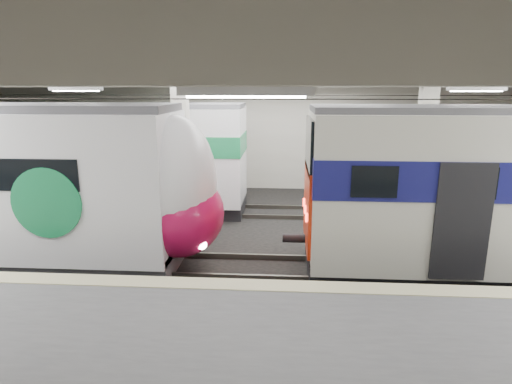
{
  "coord_description": "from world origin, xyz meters",
  "views": [
    {
      "loc": [
        0.46,
        -11.17,
        4.99
      ],
      "look_at": [
        -0.35,
        1.0,
        2.0
      ],
      "focal_mm": 30.0,
      "sensor_mm": 36.0,
      "label": 1
    }
  ],
  "objects": [
    {
      "name": "station_hall",
      "position": [
        0.0,
        -1.74,
        3.24
      ],
      "size": [
        36.0,
        24.0,
        5.75
      ],
      "color": "black",
      "rests_on": "ground"
    },
    {
      "name": "far_train",
      "position": [
        -8.0,
        5.5,
        2.27
      ],
      "size": [
        13.74,
        2.85,
        4.39
      ],
      "rotation": [
        0.0,
        0.0,
        0.0
      ],
      "color": "white",
      "rests_on": "ground"
    }
  ]
}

